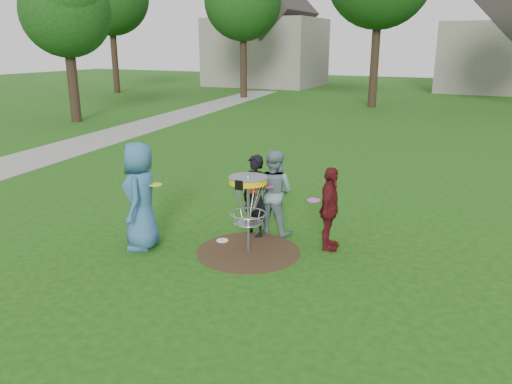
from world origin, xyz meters
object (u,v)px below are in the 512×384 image
at_px(player_blue, 140,196).
at_px(player_maroon, 329,209).
at_px(disc_golf_basket, 248,195).
at_px(player_black, 255,196).
at_px(player_grey, 274,192).

relative_size(player_blue, player_maroon, 1.28).
relative_size(player_maroon, disc_golf_basket, 1.06).
bearing_deg(disc_golf_basket, player_blue, -160.83).
xyz_separation_m(player_black, player_grey, (0.25, 0.28, 0.03)).
relative_size(player_blue, disc_golf_basket, 1.37).
height_order(player_black, disc_golf_basket, player_black).
xyz_separation_m(player_blue, disc_golf_basket, (1.77, 0.62, 0.08)).
bearing_deg(player_black, disc_golf_basket, -51.50).
height_order(player_blue, disc_golf_basket, player_blue).
bearing_deg(player_black, player_blue, -117.24).
distance_m(player_black, player_maroon, 1.44).
distance_m(player_black, disc_golf_basket, 0.84).
bearing_deg(disc_golf_basket, player_grey, 89.70).
xyz_separation_m(player_black, player_maroon, (1.44, -0.02, -0.03)).
bearing_deg(player_black, player_maroon, 19.94).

